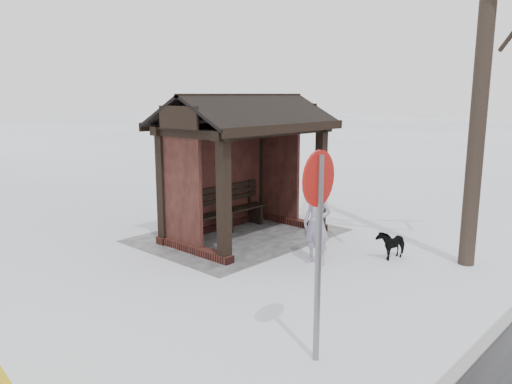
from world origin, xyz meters
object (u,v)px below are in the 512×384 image
(dog, at_px, (391,244))
(pedestrian, at_px, (317,223))
(bus_shelter, at_px, (240,138))
(road_sign, at_px, (318,213))

(dog, bearing_deg, pedestrian, -117.15)
(bus_shelter, distance_m, road_sign, 5.32)
(pedestrian, bearing_deg, bus_shelter, 170.71)
(bus_shelter, height_order, pedestrian, bus_shelter)
(bus_shelter, height_order, dog, bus_shelter)
(bus_shelter, relative_size, pedestrian, 2.32)
(pedestrian, relative_size, road_sign, 0.62)
(bus_shelter, bearing_deg, pedestrian, 81.05)
(bus_shelter, xyz_separation_m, road_sign, (3.12, 4.29, -0.39))
(bus_shelter, distance_m, pedestrian, 2.72)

